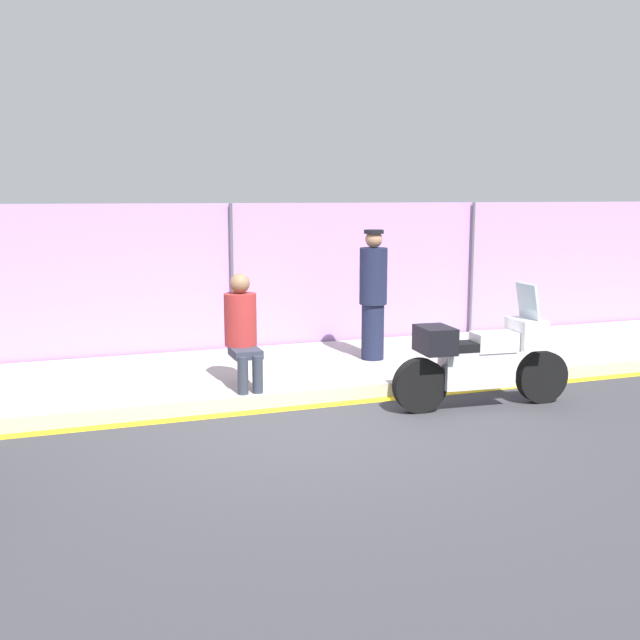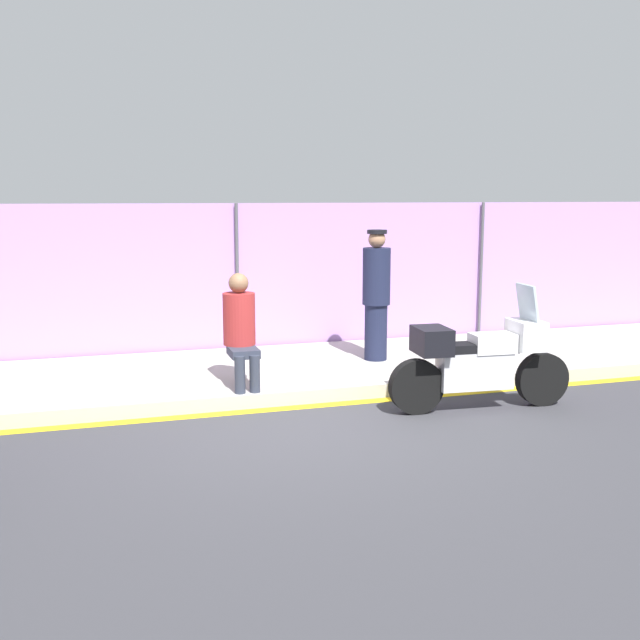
# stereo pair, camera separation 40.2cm
# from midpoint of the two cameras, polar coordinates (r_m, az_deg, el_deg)

# --- Properties ---
(ground_plane) EXTENTS (120.00, 120.00, 0.00)m
(ground_plane) POSITION_cam_midpoint_polar(r_m,az_deg,el_deg) (8.12, -2.29, -8.13)
(ground_plane) COLOR #38383D
(sidewalk) EXTENTS (30.41, 2.77, 0.17)m
(sidewalk) POSITION_cam_midpoint_polar(r_m,az_deg,el_deg) (10.14, -5.99, -4.09)
(sidewalk) COLOR #ADA89E
(sidewalk) RESTS_ON ground_plane
(curb_paint_stripe) EXTENTS (30.41, 0.18, 0.01)m
(curb_paint_stripe) POSITION_cam_midpoint_polar(r_m,az_deg,el_deg) (8.78, -3.70, -6.76)
(curb_paint_stripe) COLOR gold
(curb_paint_stripe) RESTS_ON ground_plane
(storefront_fence) EXTENTS (28.89, 0.17, 2.34)m
(storefront_fence) POSITION_cam_midpoint_polar(r_m,az_deg,el_deg) (11.37, -7.84, 2.90)
(storefront_fence) COLOR #AD7FC6
(storefront_fence) RESTS_ON ground_plane
(motorcycle) EXTENTS (2.20, 0.60, 1.45)m
(motorcycle) POSITION_cam_midpoint_polar(r_m,az_deg,el_deg) (8.85, 10.93, -2.93)
(motorcycle) COLOR black
(motorcycle) RESTS_ON ground_plane
(officer_standing) EXTENTS (0.39, 0.39, 1.82)m
(officer_standing) POSITION_cam_midpoint_polar(r_m,az_deg,el_deg) (10.44, 2.97, 2.02)
(officer_standing) COLOR #191E38
(officer_standing) RESTS_ON sidewalk
(person_seated_on_curb) EXTENTS (0.39, 0.70, 1.37)m
(person_seated_on_curb) POSITION_cam_midpoint_polar(r_m,az_deg,el_deg) (9.02, -7.25, -0.35)
(person_seated_on_curb) COLOR #2D3342
(person_seated_on_curb) RESTS_ON sidewalk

